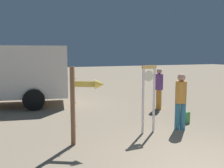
{
  "coord_description": "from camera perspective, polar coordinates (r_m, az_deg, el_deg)",
  "views": [
    {
      "loc": [
        -3.52,
        -3.56,
        2.36
      ],
      "look_at": [
        0.09,
        5.13,
        1.2
      ],
      "focal_mm": 39.3,
      "sensor_mm": 36.0,
      "label": 1
    }
  ],
  "objects": [
    {
      "name": "standing_clock",
      "position": [
        7.33,
        8.5,
        -1.97
      ],
      "size": [
        0.47,
        0.11,
        2.03
      ],
      "color": "white",
      "rests_on": "ground_plane"
    },
    {
      "name": "backpack",
      "position": [
        8.85,
        16.6,
        -7.47
      ],
      "size": [
        0.28,
        0.22,
        0.39
      ],
      "color": "#4A964B",
      "rests_on": "ground_plane"
    },
    {
      "name": "person_near_clock",
      "position": [
        7.87,
        15.7,
        -3.31
      ],
      "size": [
        0.34,
        0.34,
        1.76
      ],
      "color": "teal",
      "rests_on": "ground_plane"
    },
    {
      "name": "person_distant",
      "position": [
        10.62,
        10.87,
        -0.6
      ],
      "size": [
        0.33,
        0.33,
        1.74
      ],
      "color": "orange",
      "rests_on": "ground_plane"
    },
    {
      "name": "arrow_sign",
      "position": [
        6.26,
        -6.6,
        -2.78
      ],
      "size": [
        0.84,
        0.56,
        2.05
      ],
      "color": "brown",
      "rests_on": "ground_plane"
    }
  ]
}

